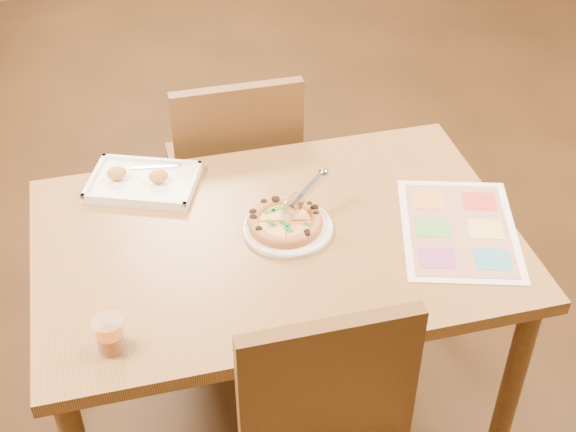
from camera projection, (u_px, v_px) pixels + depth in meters
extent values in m
plane|color=#36210E|center=(278.00, 403.00, 2.63)|extent=(7.00, 7.00, 0.00)
cube|color=olive|center=(276.00, 242.00, 2.19)|extent=(1.30, 0.85, 0.04)
cylinder|color=brown|center=(73.00, 284.00, 2.58)|extent=(0.06, 0.06, 0.68)
cylinder|color=brown|center=(511.00, 387.00, 2.25)|extent=(0.06, 0.06, 0.68)
cylinder|color=brown|center=(416.00, 227.00, 2.81)|extent=(0.06, 0.06, 0.68)
cube|color=brown|center=(329.00, 392.00, 1.82)|extent=(0.42, 0.04, 0.45)
cube|color=brown|center=(231.00, 171.00, 2.88)|extent=(0.42, 0.42, 0.04)
cube|color=brown|center=(239.00, 148.00, 2.59)|extent=(0.42, 0.04, 0.45)
cylinder|color=white|center=(288.00, 228.00, 2.20)|extent=(0.31, 0.31, 0.01)
cylinder|color=#C97F44|center=(285.00, 224.00, 2.19)|extent=(0.20, 0.20, 0.01)
cylinder|color=#ECCE80|center=(285.00, 222.00, 2.19)|extent=(0.17, 0.17, 0.01)
torus|color=#C97F44|center=(285.00, 221.00, 2.19)|extent=(0.21, 0.21, 0.03)
cylinder|color=silver|center=(293.00, 207.00, 2.16)|extent=(0.08, 0.05, 0.09)
cube|color=silver|center=(308.00, 190.00, 2.18)|extent=(0.12, 0.09, 0.06)
cube|color=white|center=(143.00, 183.00, 2.35)|extent=(0.36, 0.31, 0.02)
cube|color=silver|center=(143.00, 180.00, 2.34)|extent=(0.15, 0.04, 0.00)
ellipsoid|color=#C18A45|center=(117.00, 173.00, 2.34)|extent=(0.06, 0.05, 0.04)
ellipsoid|color=#C18A45|center=(158.00, 176.00, 2.33)|extent=(0.06, 0.05, 0.04)
cylinder|color=#7C3609|center=(111.00, 341.00, 1.85)|extent=(0.06, 0.06, 0.05)
cylinder|color=white|center=(110.00, 335.00, 1.84)|extent=(0.07, 0.07, 0.09)
cube|color=white|center=(459.00, 229.00, 2.20)|extent=(0.42, 0.51, 0.00)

